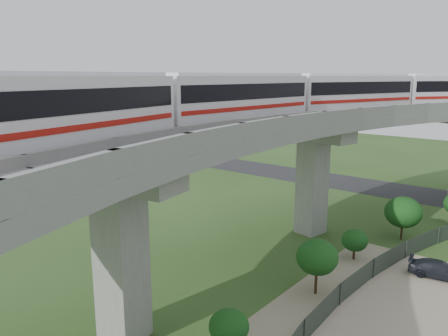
{
  "coord_description": "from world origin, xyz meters",
  "views": [
    {
      "loc": [
        18.34,
        -23.52,
        13.88
      ],
      "look_at": [
        -0.49,
        -0.22,
        7.5
      ],
      "focal_mm": 35.0,
      "sensor_mm": 36.0,
      "label": 1
    }
  ],
  "objects": [
    {
      "name": "asphalt_road",
      "position": [
        0.0,
        30.0,
        0.01
      ],
      "size": [
        60.0,
        8.0,
        0.03
      ],
      "primitive_type": "cube",
      "color": "#232326",
      "rests_on": "ground"
    },
    {
      "name": "car_dark",
      "position": [
        12.29,
        7.89,
        0.63
      ],
      "size": [
        4.26,
        2.32,
        1.17
      ],
      "primitive_type": "imported",
      "rotation": [
        0.0,
        0.0,
        1.75
      ],
      "color": "black",
      "rests_on": "dirt_lot"
    },
    {
      "name": "metro_train",
      "position": [
        1.2,
        10.06,
        12.31
      ],
      "size": [
        16.27,
        60.42,
        3.64
      ],
      "color": "white",
      "rests_on": "ground"
    },
    {
      "name": "tree_1",
      "position": [
        7.86,
        13.8,
        2.44
      ],
      "size": [
        3.12,
        3.12,
        3.77
      ],
      "color": "#382314",
      "rests_on": "ground"
    },
    {
      "name": "fence",
      "position": [
        9.75,
        0.0,
        0.75
      ],
      "size": [
        3.87,
        38.73,
        1.5
      ],
      "color": "#2D382D",
      "rests_on": "ground"
    },
    {
      "name": "tree_3",
      "position": [
        6.64,
        0.38,
        2.56
      ],
      "size": [
        2.68,
        2.68,
        3.7
      ],
      "color": "#382314",
      "rests_on": "ground"
    },
    {
      "name": "viaduct",
      "position": [
        3.84,
        0.0,
        9.05
      ],
      "size": [
        19.58,
        73.98,
        11.4
      ],
      "color": "#99968E",
      "rests_on": "ground"
    },
    {
      "name": "tree_2",
      "position": [
        6.39,
        7.11,
        1.57
      ],
      "size": [
        1.98,
        1.98,
        2.42
      ],
      "color": "#382314",
      "rests_on": "ground"
    },
    {
      "name": "ground",
      "position": [
        0.0,
        0.0,
        0.0
      ],
      "size": [
        160.0,
        160.0,
        0.0
      ],
      "primitive_type": "plane",
      "color": "#2F491D",
      "rests_on": "ground"
    },
    {
      "name": "tree_4",
      "position": [
        6.74,
        -8.79,
        2.15
      ],
      "size": [
        1.95,
        1.95,
        2.99
      ],
      "color": "#382314",
      "rests_on": "ground"
    }
  ]
}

